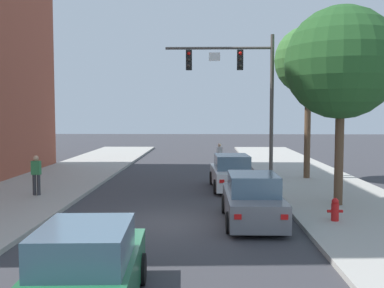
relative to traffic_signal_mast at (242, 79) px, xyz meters
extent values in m
plane|color=#38383D|center=(-3.02, -9.70, -5.30)|extent=(120.00, 120.00, 0.00)
cube|color=#A8A59E|center=(3.48, -9.70, -5.23)|extent=(5.00, 60.00, 0.15)
cylinder|color=#514C47|center=(1.58, 0.01, -1.40)|extent=(0.20, 0.20, 7.50)
cylinder|color=#514C47|center=(-1.24, 0.01, 1.65)|extent=(5.65, 0.14, 0.14)
cube|color=black|center=(-0.11, 0.01, 1.02)|extent=(0.32, 0.28, 1.05)
sphere|color=red|center=(-0.11, -0.14, 1.35)|extent=(0.18, 0.18, 0.18)
sphere|color=#2D2823|center=(-0.11, -0.14, 1.02)|extent=(0.18, 0.18, 0.18)
sphere|color=#2D2823|center=(-0.11, -0.14, 0.69)|extent=(0.18, 0.18, 0.18)
cube|color=black|center=(-2.82, 0.01, 1.02)|extent=(0.32, 0.28, 1.05)
sphere|color=red|center=(-2.82, -0.14, 1.35)|extent=(0.18, 0.18, 0.18)
sphere|color=#2D2823|center=(-2.82, -0.14, 1.02)|extent=(0.18, 0.18, 0.18)
sphere|color=#2D2823|center=(-2.82, -0.14, 0.69)|extent=(0.18, 0.18, 0.18)
cube|color=white|center=(-1.46, -0.01, 1.20)|extent=(0.60, 0.03, 0.44)
cube|color=silver|center=(-0.73, -3.25, -4.74)|extent=(1.92, 4.29, 0.80)
cube|color=slate|center=(-0.72, -3.40, -4.02)|extent=(1.61, 2.08, 0.64)
cylinder|color=black|center=(-1.60, -1.99, -4.98)|extent=(0.25, 0.65, 0.64)
cylinder|color=black|center=(0.01, -1.90, -4.98)|extent=(0.25, 0.65, 0.64)
cylinder|color=black|center=(-1.46, -4.59, -4.98)|extent=(0.25, 0.65, 0.64)
cylinder|color=black|center=(0.15, -4.50, -4.98)|extent=(0.25, 0.65, 0.64)
cube|color=red|center=(-1.25, -5.40, -4.62)|extent=(0.20, 0.05, 0.14)
cube|color=red|center=(0.02, -5.33, -4.62)|extent=(0.20, 0.05, 0.14)
cube|color=slate|center=(-0.43, -9.61, -4.74)|extent=(1.73, 4.21, 0.80)
cube|color=slate|center=(-0.43, -9.76, -4.02)|extent=(1.52, 2.01, 0.64)
cylinder|color=black|center=(-1.25, -8.31, -4.98)|extent=(0.22, 0.64, 0.64)
cylinder|color=black|center=(0.37, -8.30, -4.98)|extent=(0.22, 0.64, 0.64)
cylinder|color=black|center=(-1.23, -10.91, -4.98)|extent=(0.22, 0.64, 0.64)
cylinder|color=black|center=(0.39, -10.90, -4.98)|extent=(0.22, 0.64, 0.64)
cube|color=red|center=(-1.05, -11.73, -4.62)|extent=(0.20, 0.04, 0.14)
cube|color=red|center=(0.22, -11.72, -4.62)|extent=(0.20, 0.04, 0.14)
cube|color=#1E663D|center=(-4.02, -16.21, -4.74)|extent=(1.92, 4.29, 0.80)
cube|color=slate|center=(-4.01, -16.36, -4.02)|extent=(1.61, 2.08, 0.64)
cylinder|color=black|center=(-4.90, -14.95, -4.98)|extent=(0.25, 0.65, 0.64)
cylinder|color=black|center=(-3.28, -14.87, -4.98)|extent=(0.25, 0.65, 0.64)
cylinder|color=#333338|center=(-8.98, -5.87, -4.73)|extent=(0.14, 0.14, 0.85)
cylinder|color=#333338|center=(-8.80, -5.87, -4.73)|extent=(0.14, 0.14, 0.85)
cube|color=#337F47|center=(-8.89, -5.87, -4.02)|extent=(0.36, 0.22, 0.56)
sphere|color=tan|center=(-8.89, -5.87, -3.62)|extent=(0.22, 0.22, 0.22)
cylinder|color=#333338|center=(-1.14, 3.75, -4.88)|extent=(0.14, 0.14, 0.85)
cylinder|color=#333338|center=(-0.96, 3.75, -4.88)|extent=(0.14, 0.14, 0.85)
cube|color=silver|center=(-1.05, 3.75, -4.17)|extent=(0.36, 0.22, 0.56)
sphere|color=beige|center=(-1.05, 3.75, -3.77)|extent=(0.22, 0.22, 0.22)
cylinder|color=red|center=(2.12, -9.92, -4.88)|extent=(0.24, 0.24, 0.55)
sphere|color=red|center=(2.12, -9.92, -4.54)|extent=(0.22, 0.22, 0.22)
cylinder|color=red|center=(1.94, -9.92, -4.85)|extent=(0.12, 0.09, 0.09)
cylinder|color=red|center=(2.30, -9.92, -4.85)|extent=(0.12, 0.09, 0.09)
cylinder|color=brown|center=(2.96, -7.41, -3.32)|extent=(0.32, 0.32, 3.66)
sphere|color=#235123|center=(2.96, -7.41, 0.04)|extent=(4.07, 4.07, 4.07)
cylinder|color=brown|center=(3.35, -0.62, -2.77)|extent=(0.32, 0.32, 4.77)
sphere|color=#387033|center=(3.35, -0.62, 0.93)|extent=(3.50, 3.50, 3.50)
camera|label=1|loc=(-1.96, -23.73, -1.78)|focal=41.46mm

